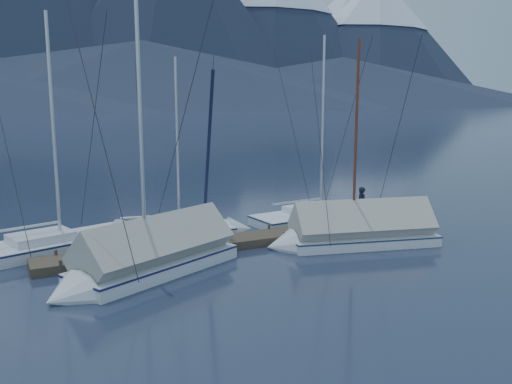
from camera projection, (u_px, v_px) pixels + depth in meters
ground at (278, 255)px, 21.38m from camera, size 1000.00×1000.00×0.00m
mountain_range at (1, 10)px, 339.35m from camera, size 877.00×584.00×150.50m
dock at (256, 240)px, 23.12m from camera, size 18.00×1.50×0.54m
mooring_posts at (245, 236)px, 22.86m from camera, size 15.12×1.52×0.35m
sailboat_open_left at (74, 243)px, 22.44m from camera, size 8.10×4.28×10.31m
sailboat_open_mid at (190, 232)px, 24.34m from camera, size 6.73×3.13×8.60m
sailboat_open_right at (329, 215)px, 27.55m from camera, size 7.68×3.22×9.93m
sailboat_covered_near at (349, 234)px, 22.68m from camera, size 7.52×3.87×9.37m
sailboat_covered_far at (142, 262)px, 18.78m from camera, size 7.64×5.09×10.37m
person at (362, 204)px, 25.33m from camera, size 0.49×0.66×1.67m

